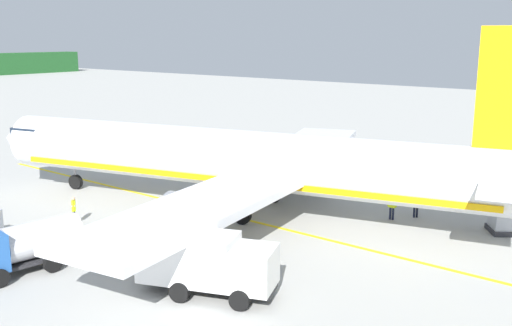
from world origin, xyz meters
TOP-DOWN VIEW (x-y plane):
  - airliner_foreground at (19.17, 14.57)m, footprint 34.29×41.12m
  - service_truck_baggage at (8.20, 7.95)m, footprint 4.29×6.49m
  - service_truck_catering at (4.42, 16.80)m, footprint 5.94×2.90m
  - cargo_container_far at (25.21, -0.19)m, footprint 2.44×2.44m
  - crew_marshaller at (23.41, 6.16)m, footprint 0.28×0.63m
  - crew_loader_left at (24.79, 5.15)m, footprint 0.46×0.50m
  - crew_loader_right at (10.42, 21.10)m, footprint 0.46×0.51m
  - apron_guide_line at (17.69, 10.12)m, footprint 0.30×60.00m

SIDE VIEW (x-z plane):
  - apron_guide_line at x=17.69m, z-range 0.00..0.01m
  - cargo_container_far at x=25.21m, z-range -0.06..1.86m
  - crew_marshaller at x=23.41m, z-range 0.14..1.77m
  - crew_loader_left at x=24.79m, z-range 0.15..1.82m
  - crew_loader_right at x=10.42m, z-range 0.16..1.94m
  - service_truck_catering at x=4.42m, z-range 0.19..2.59m
  - service_truck_baggage at x=8.20m, z-range 0.16..2.93m
  - airliner_foreground at x=19.17m, z-range -2.56..9.34m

